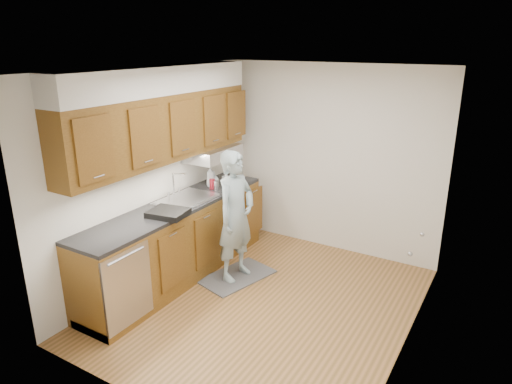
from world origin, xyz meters
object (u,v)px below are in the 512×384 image
soda_can (212,184)px  steel_can (216,185)px  person (236,208)px  soap_bottle_a (210,176)px  soap_bottle_c (213,178)px  soap_bottle_b (226,179)px  dish_rack (168,213)px

soda_can → steel_can: bearing=-1.1°
person → soap_bottle_a: 0.82m
soap_bottle_c → soda_can: bearing=-60.2°
soap_bottle_b → soap_bottle_c: size_ratio=1.08×
person → dish_rack: (-0.45, -0.66, 0.07)m
dish_rack → soap_bottle_a: bearing=91.8°
soap_bottle_c → dish_rack: soap_bottle_c is taller
person → steel_can: bearing=61.6°
person → soap_bottle_a: (-0.67, 0.43, 0.17)m
soap_bottle_a → dish_rack: 1.11m
soap_bottle_b → steel_can: (-0.03, -0.18, -0.04)m
soap_bottle_c → steel_can: bearing=-44.3°
person → soap_bottle_a: size_ratio=6.30×
soda_can → dish_rack: bearing=-82.0°
dish_rack → person: bearing=45.9°
soap_bottle_a → dish_rack: soap_bottle_a is taller
soap_bottle_b → person: bearing=-47.0°
soap_bottle_c → steel_can: (0.14, -0.14, -0.03)m
soap_bottle_a → steel_can: (0.14, -0.07, -0.08)m
soap_bottle_a → soap_bottle_b: bearing=31.4°
dish_rack → soap_bottle_b: bearing=82.6°
dish_rack → steel_can: bearing=84.7°
soap_bottle_b → soda_can: bearing=-118.3°
person → soap_bottle_c: (-0.67, 0.50, 0.13)m
dish_rack → soap_bottle_c: bearing=91.2°
person → soda_can: person is taller
soap_bottle_a → soap_bottle_b: size_ratio=1.42×
person → soap_bottle_b: bearing=48.5°
soap_bottle_b → soda_can: 0.20m
person → soap_bottle_c: bearing=59.1°
person → steel_can: 0.64m
person → soap_bottle_c: size_ratio=9.69×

